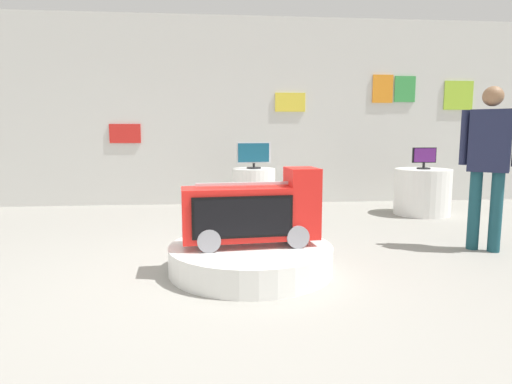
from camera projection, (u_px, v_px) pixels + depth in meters
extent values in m
plane|color=gray|center=(211.00, 286.00, 3.50)|extent=(30.00, 30.00, 0.00)
cube|color=silver|center=(212.00, 112.00, 7.44)|extent=(12.77, 0.10, 3.16)
cube|color=#9ECC33|center=(458.00, 95.00, 7.74)|extent=(0.53, 0.02, 0.50)
cube|color=green|center=(405.00, 89.00, 7.63)|extent=(0.37, 0.02, 0.44)
cube|color=orange|center=(383.00, 89.00, 7.59)|extent=(0.36, 0.02, 0.48)
cube|color=yellow|center=(290.00, 102.00, 7.48)|extent=(0.52, 0.02, 0.32)
cube|color=red|center=(125.00, 134.00, 7.29)|extent=(0.51, 0.02, 0.32)
cylinder|color=white|center=(251.00, 258.00, 3.88)|extent=(1.45, 1.45, 0.23)
cylinder|color=gray|center=(207.00, 236.00, 3.78)|extent=(0.23, 0.41, 0.20)
cylinder|color=gray|center=(292.00, 232.00, 3.92)|extent=(0.23, 0.41, 0.20)
cube|color=red|center=(251.00, 213.00, 3.83)|extent=(1.22, 0.45, 0.46)
cube|color=red|center=(302.00, 177.00, 3.87)|extent=(0.29, 0.37, 0.16)
cube|color=black|center=(243.00, 217.00, 3.63)|extent=(0.85, 0.09, 0.35)
cube|color=black|center=(243.00, 217.00, 3.63)|extent=(0.81, 0.09, 0.31)
cube|color=#B2B2B7|center=(251.00, 184.00, 3.79)|extent=(0.95, 0.12, 0.02)
cylinder|color=white|center=(422.00, 192.00, 6.58)|extent=(0.82, 0.82, 0.69)
cylinder|color=black|center=(424.00, 168.00, 6.53)|extent=(0.20, 0.20, 0.02)
cylinder|color=black|center=(424.00, 165.00, 6.52)|extent=(0.04, 0.04, 0.07)
cube|color=black|center=(424.00, 155.00, 6.50)|extent=(0.36, 0.04, 0.23)
cube|color=#561E6B|center=(425.00, 155.00, 6.48)|extent=(0.33, 0.02, 0.20)
cylinder|color=white|center=(254.00, 191.00, 6.66)|extent=(0.65, 0.65, 0.69)
cylinder|color=black|center=(254.00, 168.00, 6.61)|extent=(0.22, 0.22, 0.02)
cylinder|color=black|center=(254.00, 165.00, 6.61)|extent=(0.04, 0.04, 0.06)
cube|color=silver|center=(254.00, 153.00, 6.58)|extent=(0.52, 0.13, 0.31)
cube|color=navy|center=(254.00, 153.00, 6.56)|extent=(0.48, 0.10, 0.28)
cylinder|color=#194751|center=(474.00, 211.00, 4.58)|extent=(0.12, 0.12, 0.83)
cylinder|color=#194751|center=(496.00, 212.00, 4.47)|extent=(0.12, 0.12, 0.83)
cube|color=#1E233F|center=(490.00, 141.00, 4.43)|extent=(0.42, 0.39, 0.63)
sphere|color=#8C6647|center=(493.00, 96.00, 4.37)|extent=(0.20, 0.20, 0.20)
cylinder|color=#1E233F|center=(464.00, 138.00, 4.55)|extent=(0.08, 0.08, 0.57)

